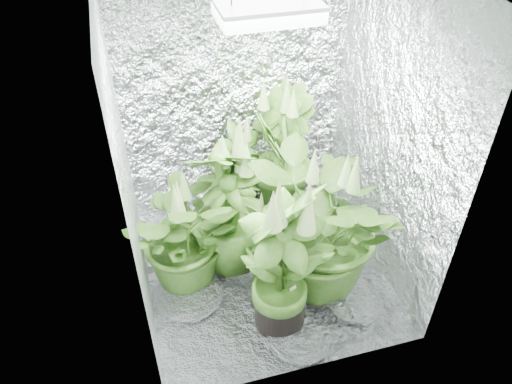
{
  "coord_description": "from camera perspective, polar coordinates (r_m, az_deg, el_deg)",
  "views": [
    {
      "loc": [
        -0.7,
        -2.31,
        2.64
      ],
      "look_at": [
        -0.06,
        0.0,
        0.73
      ],
      "focal_mm": 35.0,
      "sensor_mm": 36.0,
      "label": 1
    }
  ],
  "objects": [
    {
      "name": "plant_e",
      "position": [
        3.13,
        8.22,
        -4.47
      ],
      "size": [
        1.22,
        1.22,
        1.09
      ],
      "rotation": [
        0.0,
        0.0,
        3.62
      ],
      "color": "black",
      "rests_on": "ground"
    },
    {
      "name": "plant_c",
      "position": [
        3.73,
        2.71,
        4.05
      ],
      "size": [
        0.66,
        0.66,
        1.13
      ],
      "rotation": [
        0.0,
        0.0,
        1.75
      ],
      "color": "black",
      "rests_on": "ground"
    },
    {
      "name": "plant_b",
      "position": [
        3.77,
        -1.78,
        2.0
      ],
      "size": [
        0.55,
        0.55,
        0.87
      ],
      "rotation": [
        0.0,
        0.0,
        0.47
      ],
      "color": "black",
      "rests_on": "ground"
    },
    {
      "name": "walls",
      "position": [
        2.92,
        1.16,
        4.39
      ],
      "size": [
        1.62,
        1.62,
        2.0
      ],
      "color": "white",
      "rests_on": "ground"
    },
    {
      "name": "plant_d",
      "position": [
        3.3,
        -3.1,
        -1.95
      ],
      "size": [
        0.67,
        0.67,
        1.08
      ],
      "rotation": [
        0.0,
        0.0,
        2.89
      ],
      "color": "black",
      "rests_on": "ground"
    },
    {
      "name": "ground",
      "position": [
        3.58,
        0.95,
        -8.96
      ],
      "size": [
        1.6,
        1.6,
        0.0
      ],
      "primitive_type": "plane",
      "color": "white",
      "rests_on": "ground"
    },
    {
      "name": "grow_lamp",
      "position": [
        2.54,
        1.41,
        19.95
      ],
      "size": [
        0.5,
        0.3,
        0.22
      ],
      "color": "gray",
      "rests_on": "ceiling"
    },
    {
      "name": "plant_label",
      "position": [
        3.07,
        4.29,
        -11.29
      ],
      "size": [
        0.05,
        0.04,
        0.07
      ],
      "primitive_type": "cube",
      "rotation": [
        -0.21,
        0.0,
        0.42
      ],
      "color": "white",
      "rests_on": "plant_f"
    },
    {
      "name": "plant_g",
      "position": [
        3.2,
        1.89,
        -6.3
      ],
      "size": [
        0.44,
        0.44,
        0.85
      ],
      "rotation": [
        0.0,
        0.0,
        4.76
      ],
      "color": "black",
      "rests_on": "ground"
    },
    {
      "name": "circulation_fan",
      "position": [
        3.84,
        8.34,
        -2.31
      ],
      "size": [
        0.15,
        0.31,
        0.36
      ],
      "rotation": [
        0.0,
        0.0,
        -0.07
      ],
      "color": "black",
      "rests_on": "ground"
    },
    {
      "name": "plant_a",
      "position": [
        3.26,
        -8.18,
        -4.96
      ],
      "size": [
        0.78,
        0.78,
        0.88
      ],
      "rotation": [
        0.0,
        0.0,
        6.19
      ],
      "color": "black",
      "rests_on": "ground"
    },
    {
      "name": "plant_f",
      "position": [
        2.88,
        3.02,
        -7.87
      ],
      "size": [
        0.8,
        0.8,
        1.2
      ],
      "rotation": [
        0.0,
        0.0,
        3.72
      ],
      "color": "black",
      "rests_on": "ground"
    }
  ]
}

